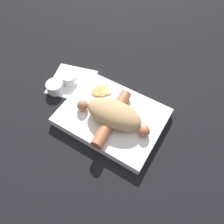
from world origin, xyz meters
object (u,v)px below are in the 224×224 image
Objects in this scene: food_tray at (112,117)px; condiment_cup_far at (55,88)px; bread_roll at (114,114)px; sausage at (112,118)px; condiment_cup_near at (70,78)px.

condiment_cup_far is at bearing 0.62° from food_tray.
condiment_cup_far is at bearing -2.52° from bread_roll.
food_tray is at bearing -179.38° from condiment_cup_far.
bread_roll reaches higher than condiment_cup_far.
bread_roll is 0.21m from condiment_cup_far.
bread_roll is 3.12× the size of condiment_cup_far.
sausage is (0.00, 0.01, -0.01)m from bread_roll.
sausage is 0.21m from condiment_cup_far.
sausage is at bearing 122.35° from food_tray.
sausage is (-0.01, 0.02, 0.03)m from food_tray.
condiment_cup_near is at bearing -19.64° from sausage.
bread_roll is at bearing -105.07° from sausage.
condiment_cup_far is (0.20, -0.02, -0.03)m from sausage.
sausage is at bearing 160.36° from condiment_cup_near.
bread_roll is 3.12× the size of condiment_cup_near.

